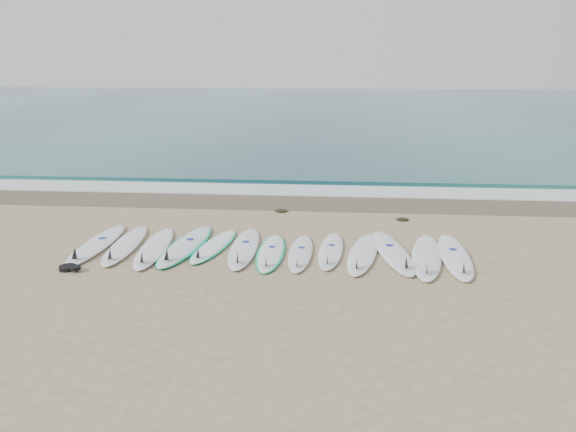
# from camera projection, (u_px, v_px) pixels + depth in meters

# --- Properties ---
(ground) EXTENTS (120.00, 120.00, 0.00)m
(ground) POSITION_uv_depth(u_px,v_px,m) (272.00, 252.00, 11.72)
(ground) COLOR tan
(ocean) EXTENTS (120.00, 55.00, 0.03)m
(ocean) POSITION_uv_depth(u_px,v_px,m) (319.00, 109.00, 42.85)
(ocean) COLOR #225D5E
(ocean) RESTS_ON ground
(wet_sand_band) EXTENTS (120.00, 1.80, 0.01)m
(wet_sand_band) POSITION_uv_depth(u_px,v_px,m) (288.00, 202.00, 15.64)
(wet_sand_band) COLOR brown
(wet_sand_band) RESTS_ON ground
(foam_band) EXTENTS (120.00, 1.40, 0.04)m
(foam_band) POSITION_uv_depth(u_px,v_px,m) (292.00, 190.00, 16.98)
(foam_band) COLOR silver
(foam_band) RESTS_ON ground
(wave_crest) EXTENTS (120.00, 1.00, 0.10)m
(wave_crest) POSITION_uv_depth(u_px,v_px,m) (296.00, 179.00, 18.41)
(wave_crest) COLOR #225D5E
(wave_crest) RESTS_ON ground
(surfboard_0) EXTENTS (0.61, 2.81, 0.36)m
(surfboard_0) POSITION_uv_depth(u_px,v_px,m) (96.00, 245.00, 11.95)
(surfboard_0) COLOR white
(surfboard_0) RESTS_ON ground
(surfboard_1) EXTENTS (0.70, 2.70, 0.34)m
(surfboard_1) POSITION_uv_depth(u_px,v_px,m) (125.00, 245.00, 11.91)
(surfboard_1) COLOR white
(surfboard_1) RESTS_ON ground
(surfboard_2) EXTENTS (0.76, 2.74, 0.35)m
(surfboard_2) POSITION_uv_depth(u_px,v_px,m) (154.00, 248.00, 11.74)
(surfboard_2) COLOR white
(surfboard_2) RESTS_ON ground
(surfboard_3) EXTENTS (0.97, 2.89, 0.36)m
(surfboard_3) POSITION_uv_depth(u_px,v_px,m) (185.00, 246.00, 11.92)
(surfboard_3) COLOR silver
(surfboard_3) RESTS_ON ground
(surfboard_4) EXTENTS (0.93, 2.37, 0.29)m
(surfboard_4) POSITION_uv_depth(u_px,v_px,m) (213.00, 246.00, 11.91)
(surfboard_4) COLOR white
(surfboard_4) RESTS_ON ground
(surfboard_5) EXTENTS (0.63, 2.72, 0.35)m
(surfboard_5) POSITION_uv_depth(u_px,v_px,m) (244.00, 248.00, 11.74)
(surfboard_5) COLOR white
(surfboard_5) RESTS_ON ground
(surfboard_6) EXTENTS (0.58, 2.37, 0.30)m
(surfboard_6) POSITION_uv_depth(u_px,v_px,m) (271.00, 253.00, 11.53)
(surfboard_6) COLOR white
(surfboard_6) RESTS_ON ground
(surfboard_7) EXTENTS (0.52, 2.31, 0.29)m
(surfboard_7) POSITION_uv_depth(u_px,v_px,m) (300.00, 253.00, 11.46)
(surfboard_7) COLOR white
(surfboard_7) RESTS_ON ground
(surfboard_8) EXTENTS (0.65, 2.40, 0.30)m
(surfboard_8) POSITION_uv_depth(u_px,v_px,m) (331.00, 251.00, 11.60)
(surfboard_8) COLOR white
(surfboard_8) RESTS_ON ground
(surfboard_9) EXTENTS (0.97, 2.69, 0.34)m
(surfboard_9) POSITION_uv_depth(u_px,v_px,m) (362.00, 254.00, 11.41)
(surfboard_9) COLOR white
(surfboard_9) RESTS_ON ground
(surfboard_10) EXTENTS (0.98, 2.86, 0.36)m
(surfboard_10) POSITION_uv_depth(u_px,v_px,m) (394.00, 252.00, 11.48)
(surfboard_10) COLOR white
(surfboard_10) RESTS_ON ground
(surfboard_11) EXTENTS (1.01, 2.88, 0.36)m
(surfboard_11) POSITION_uv_depth(u_px,v_px,m) (427.00, 257.00, 11.23)
(surfboard_11) COLOR white
(surfboard_11) RESTS_ON ground
(surfboard_12) EXTENTS (0.72, 2.82, 0.36)m
(surfboard_12) POSITION_uv_depth(u_px,v_px,m) (455.00, 257.00, 11.25)
(surfboard_12) COLOR white
(surfboard_12) RESTS_ON ground
(seaweed_near) EXTENTS (0.34, 0.26, 0.07)m
(seaweed_near) POSITION_uv_depth(u_px,v_px,m) (281.00, 211.00, 14.69)
(seaweed_near) COLOR black
(seaweed_near) RESTS_ON ground
(seaweed_far) EXTENTS (0.32, 0.25, 0.06)m
(seaweed_far) POSITION_uv_depth(u_px,v_px,m) (402.00, 219.00, 13.93)
(seaweed_far) COLOR black
(seaweed_far) RESTS_ON ground
(leash_coil) EXTENTS (0.46, 0.36, 0.11)m
(leash_coil) POSITION_uv_depth(u_px,v_px,m) (69.00, 268.00, 10.69)
(leash_coil) COLOR black
(leash_coil) RESTS_ON ground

